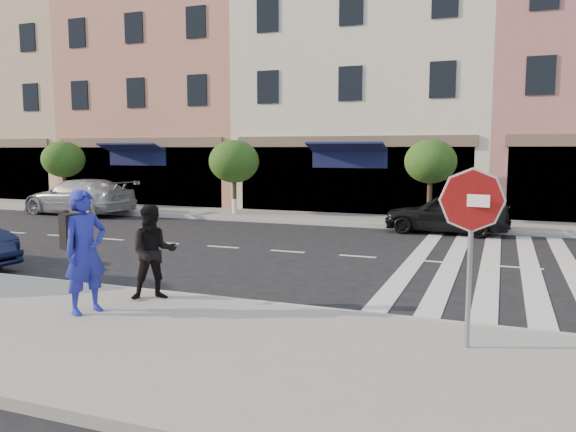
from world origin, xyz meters
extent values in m
plane|color=black|center=(0.00, 0.00, 0.00)|extent=(120.00, 120.00, 0.00)
cube|color=gray|center=(0.00, -3.75, 0.07)|extent=(60.00, 4.50, 0.15)
cube|color=gray|center=(0.00, 11.00, 0.07)|extent=(60.00, 3.00, 0.15)
cube|color=tan|center=(-22.00, 17.00, 6.00)|extent=(12.00, 9.00, 12.00)
cube|color=tan|center=(-11.00, 17.00, 7.00)|extent=(10.00, 9.00, 14.00)
cube|color=beige|center=(-0.50, 17.00, 5.50)|extent=(11.00, 9.00, 11.00)
cylinder|color=#473323|center=(-14.00, 10.80, 0.98)|extent=(0.18, 0.18, 1.65)
cylinder|color=silver|center=(-14.00, 10.80, 0.45)|extent=(0.20, 0.20, 0.60)
ellipsoid|color=#214714|center=(-14.00, 10.80, 2.35)|extent=(2.00, 2.00, 1.70)
cylinder|color=#473323|center=(-5.00, 10.80, 0.95)|extent=(0.18, 0.18, 1.60)
cylinder|color=silver|center=(-5.00, 10.80, 0.45)|extent=(0.20, 0.20, 0.60)
ellipsoid|color=#214714|center=(-5.00, 10.80, 2.32)|extent=(2.10, 2.10, 1.79)
cylinder|color=#473323|center=(3.00, 10.80, 1.00)|extent=(0.18, 0.18, 1.71)
cylinder|color=silver|center=(3.00, 10.80, 0.45)|extent=(0.20, 0.20, 0.60)
ellipsoid|color=#214714|center=(3.00, 10.80, 2.38)|extent=(1.90, 1.90, 1.62)
cylinder|color=gray|center=(5.14, -2.59, 1.25)|extent=(0.08, 0.08, 2.20)
cylinder|color=white|center=(5.14, -2.60, 2.15)|extent=(0.85, 0.17, 0.86)
cylinder|color=#9E1411|center=(5.14, -2.62, 2.15)|extent=(0.79, 0.17, 0.80)
cube|color=white|center=(5.14, -2.65, 2.15)|extent=(0.45, 0.10, 0.16)
imported|color=#212598|center=(-0.79, -3.10, 1.16)|extent=(0.70, 0.86, 2.03)
imported|color=black|center=(-0.25, -2.00, 1.00)|extent=(1.05, 1.01, 1.70)
imported|color=#939398|center=(-11.67, 9.10, 0.78)|extent=(5.55, 2.75, 1.55)
imported|color=black|center=(3.77, 9.10, 0.69)|extent=(4.12, 1.78, 1.39)
camera|label=1|loc=(5.50, -10.31, 2.81)|focal=35.00mm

